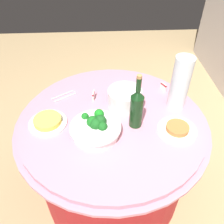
{
  "coord_description": "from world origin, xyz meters",
  "views": [
    {
      "loc": [
        1.04,
        -0.06,
        1.72
      ],
      "look_at": [
        0.0,
        0.0,
        0.79
      ],
      "focal_mm": 38.45,
      "sensor_mm": 36.0,
      "label": 1
    }
  ],
  "objects_px": {
    "decorative_fruit_vase": "(180,86)",
    "label_placard_mid": "(163,87)",
    "label_placard_front": "(94,95)",
    "plate_stack": "(125,98)",
    "food_plate_peanuts": "(177,129)",
    "wine_bottle": "(137,108)",
    "food_plate_fried_egg": "(48,122)",
    "broccoli_bowl": "(96,128)",
    "serving_tongs": "(65,96)"
  },
  "relations": [
    {
      "from": "decorative_fruit_vase",
      "to": "label_placard_mid",
      "type": "relative_size",
      "value": 6.18
    },
    {
      "from": "label_placard_front",
      "to": "plate_stack",
      "type": "bearing_deg",
      "value": 70.48
    },
    {
      "from": "food_plate_peanuts",
      "to": "label_placard_mid",
      "type": "distance_m",
      "value": 0.39
    },
    {
      "from": "wine_bottle",
      "to": "food_plate_fried_egg",
      "type": "distance_m",
      "value": 0.52
    },
    {
      "from": "broccoli_bowl",
      "to": "decorative_fruit_vase",
      "type": "relative_size",
      "value": 0.82
    },
    {
      "from": "decorative_fruit_vase",
      "to": "serving_tongs",
      "type": "height_order",
      "value": "decorative_fruit_vase"
    },
    {
      "from": "plate_stack",
      "to": "food_plate_fried_egg",
      "type": "xyz_separation_m",
      "value": [
        0.15,
        -0.46,
        -0.04
      ]
    },
    {
      "from": "food_plate_peanuts",
      "to": "label_placard_mid",
      "type": "relative_size",
      "value": 4.0
    },
    {
      "from": "plate_stack",
      "to": "decorative_fruit_vase",
      "type": "distance_m",
      "value": 0.33
    },
    {
      "from": "label_placard_mid",
      "to": "food_plate_fried_egg",
      "type": "bearing_deg",
      "value": -68.63
    },
    {
      "from": "food_plate_fried_egg",
      "to": "broccoli_bowl",
      "type": "bearing_deg",
      "value": 71.84
    },
    {
      "from": "plate_stack",
      "to": "label_placard_mid",
      "type": "height_order",
      "value": "plate_stack"
    },
    {
      "from": "serving_tongs",
      "to": "label_placard_front",
      "type": "height_order",
      "value": "label_placard_front"
    },
    {
      "from": "label_placard_front",
      "to": "label_placard_mid",
      "type": "xyz_separation_m",
      "value": [
        -0.07,
        0.47,
        0.0
      ]
    },
    {
      "from": "label_placard_mid",
      "to": "serving_tongs",
      "type": "bearing_deg",
      "value": -87.4
    },
    {
      "from": "label_placard_mid",
      "to": "decorative_fruit_vase",
      "type": "bearing_deg",
      "value": 14.41
    },
    {
      "from": "wine_bottle",
      "to": "food_plate_peanuts",
      "type": "distance_m",
      "value": 0.26
    },
    {
      "from": "serving_tongs",
      "to": "label_placard_front",
      "type": "relative_size",
      "value": 2.88
    },
    {
      "from": "food_plate_peanuts",
      "to": "food_plate_fried_egg",
      "type": "bearing_deg",
      "value": -97.59
    },
    {
      "from": "broccoli_bowl",
      "to": "food_plate_peanuts",
      "type": "height_order",
      "value": "broccoli_bowl"
    },
    {
      "from": "plate_stack",
      "to": "serving_tongs",
      "type": "bearing_deg",
      "value": -105.59
    },
    {
      "from": "plate_stack",
      "to": "decorative_fruit_vase",
      "type": "relative_size",
      "value": 0.62
    },
    {
      "from": "decorative_fruit_vase",
      "to": "label_placard_front",
      "type": "bearing_deg",
      "value": -100.75
    },
    {
      "from": "wine_bottle",
      "to": "food_plate_peanuts",
      "type": "relative_size",
      "value": 1.53
    },
    {
      "from": "plate_stack",
      "to": "food_plate_peanuts",
      "type": "xyz_separation_m",
      "value": [
        0.25,
        0.27,
        -0.04
      ]
    },
    {
      "from": "plate_stack",
      "to": "wine_bottle",
      "type": "bearing_deg",
      "value": 13.91
    },
    {
      "from": "decorative_fruit_vase",
      "to": "label_placard_mid",
      "type": "xyz_separation_m",
      "value": [
        -0.17,
        -0.04,
        -0.12
      ]
    },
    {
      "from": "food_plate_fried_egg",
      "to": "label_placard_front",
      "type": "bearing_deg",
      "value": 129.64
    },
    {
      "from": "label_placard_front",
      "to": "label_placard_mid",
      "type": "relative_size",
      "value": 1.0
    },
    {
      "from": "wine_bottle",
      "to": "serving_tongs",
      "type": "distance_m",
      "value": 0.54
    },
    {
      "from": "decorative_fruit_vase",
      "to": "food_plate_peanuts",
      "type": "bearing_deg",
      "value": -11.77
    },
    {
      "from": "serving_tongs",
      "to": "food_plate_peanuts",
      "type": "bearing_deg",
      "value": 61.7
    },
    {
      "from": "label_placard_front",
      "to": "label_placard_mid",
      "type": "height_order",
      "value": "same"
    },
    {
      "from": "broccoli_bowl",
      "to": "plate_stack",
      "type": "bearing_deg",
      "value": 142.96
    },
    {
      "from": "label_placard_front",
      "to": "decorative_fruit_vase",
      "type": "bearing_deg",
      "value": 79.25
    },
    {
      "from": "serving_tongs",
      "to": "label_placard_front",
      "type": "distance_m",
      "value": 0.2
    },
    {
      "from": "broccoli_bowl",
      "to": "plate_stack",
      "type": "xyz_separation_m",
      "value": [
        -0.24,
        0.18,
        0.01
      ]
    },
    {
      "from": "food_plate_peanuts",
      "to": "serving_tongs",
      "type": "bearing_deg",
      "value": -118.3
    },
    {
      "from": "food_plate_fried_egg",
      "to": "label_placard_front",
      "type": "xyz_separation_m",
      "value": [
        -0.22,
        0.26,
        0.01
      ]
    },
    {
      "from": "food_plate_peanuts",
      "to": "food_plate_fried_egg",
      "type": "xyz_separation_m",
      "value": [
        -0.1,
        -0.73,
        0.0
      ]
    },
    {
      "from": "plate_stack",
      "to": "label_placard_mid",
      "type": "bearing_deg",
      "value": 116.56
    },
    {
      "from": "broccoli_bowl",
      "to": "label_placard_front",
      "type": "xyz_separation_m",
      "value": [
        -0.31,
        -0.01,
        -0.01
      ]
    },
    {
      "from": "broccoli_bowl",
      "to": "wine_bottle",
      "type": "bearing_deg",
      "value": 104.42
    },
    {
      "from": "decorative_fruit_vase",
      "to": "label_placard_mid",
      "type": "bearing_deg",
      "value": -165.59
    },
    {
      "from": "wine_bottle",
      "to": "label_placard_front",
      "type": "xyz_separation_m",
      "value": [
        -0.25,
        -0.24,
        -0.1
      ]
    },
    {
      "from": "plate_stack",
      "to": "wine_bottle",
      "type": "relative_size",
      "value": 0.62
    },
    {
      "from": "plate_stack",
      "to": "label_placard_front",
      "type": "height_order",
      "value": "plate_stack"
    },
    {
      "from": "decorative_fruit_vase",
      "to": "wine_bottle",
      "type": "bearing_deg",
      "value": -60.62
    },
    {
      "from": "food_plate_fried_egg",
      "to": "label_placard_front",
      "type": "distance_m",
      "value": 0.34
    },
    {
      "from": "wine_bottle",
      "to": "decorative_fruit_vase",
      "type": "distance_m",
      "value": 0.32
    }
  ]
}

